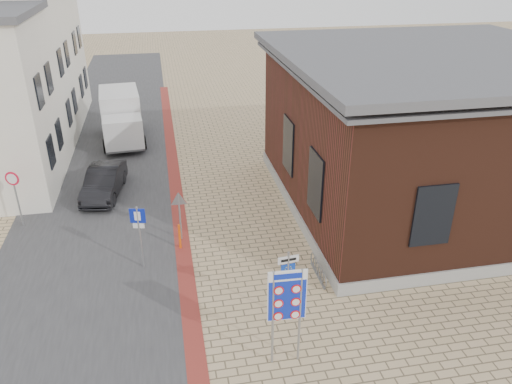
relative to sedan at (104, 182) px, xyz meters
name	(u,v)px	position (x,y,z in m)	size (l,w,h in m)	color
ground	(258,327)	(5.30, -10.39, -0.67)	(120.00, 120.00, 0.00)	tan
road_strip	(108,158)	(-0.20, 4.61, -0.66)	(7.00, 60.00, 0.02)	#38383A
curb_strip	(176,192)	(3.30, -0.39, -0.65)	(0.60, 40.00, 0.02)	maroon
brick_building	(429,129)	(14.30, -3.39, 2.82)	(13.00, 13.00, 6.80)	gray
townhouse_far	(23,55)	(-5.69, 13.61, 3.50)	(7.40, 6.40, 8.30)	white
bike_rack	(318,270)	(7.95, -8.19, -0.41)	(0.08, 1.80, 0.60)	slate
sedan	(104,182)	(0.00, 0.00, 0.00)	(1.42, 4.06, 1.34)	black
box_truck	(121,117)	(0.57, 7.35, 0.82)	(2.71, 5.68, 2.88)	slate
border_sign	(287,297)	(5.80, -11.89, 1.58)	(1.06, 0.10, 3.12)	gray
essen_sign	(288,275)	(6.30, -10.10, 0.96)	(0.66, 0.11, 2.46)	gray
parking_sign	(139,227)	(1.80, -6.41, 1.05)	(0.55, 0.16, 2.52)	gray
yield_sign	(179,205)	(3.30, -4.72, 0.91)	(0.75, 0.09, 2.10)	gray
speed_sign	(15,190)	(-3.20, -2.39, 1.03)	(0.58, 0.20, 2.52)	gray
bollard	(180,237)	(3.22, -5.39, -0.14)	(0.10, 0.10, 1.06)	#EC530C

